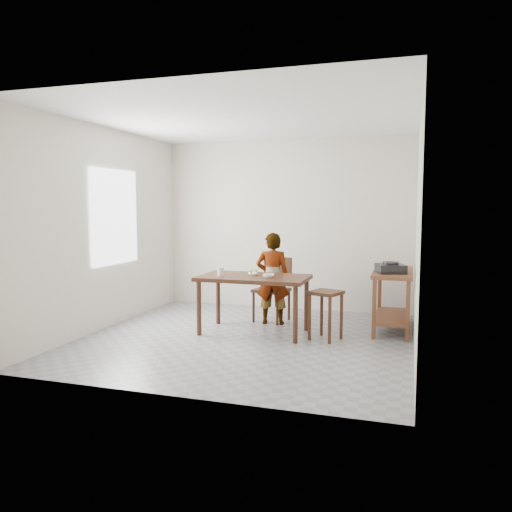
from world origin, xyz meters
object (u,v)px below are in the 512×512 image
(dining_table, at_px, (254,304))
(prep_counter, at_px, (393,300))
(dining_chair, at_px, (271,290))
(child, at_px, (273,278))
(stool, at_px, (325,315))

(dining_table, height_order, prep_counter, prep_counter)
(dining_chair, bearing_deg, child, -57.07)
(child, bearing_deg, prep_counter, 177.17)
(prep_counter, xyz_separation_m, dining_chair, (-1.68, 0.01, 0.06))
(child, xyz_separation_m, dining_chair, (-0.06, 0.15, -0.19))
(dining_table, distance_m, stool, 0.95)
(child, relative_size, stool, 2.11)
(dining_table, relative_size, stool, 2.29)
(dining_table, relative_size, child, 1.09)
(dining_chair, bearing_deg, stool, -28.37)
(dining_chair, relative_size, stool, 1.49)
(prep_counter, relative_size, dining_chair, 1.31)
(prep_counter, distance_m, stool, 1.08)
(prep_counter, xyz_separation_m, stool, (-0.77, -0.76, -0.09))
(dining_table, bearing_deg, stool, -3.50)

